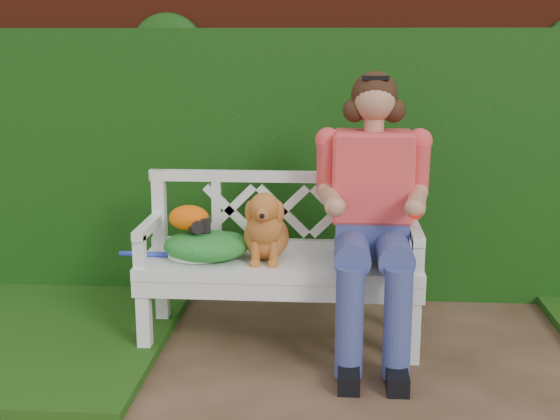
# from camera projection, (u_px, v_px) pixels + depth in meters

# --- Properties ---
(brick_wall) EXTENTS (10.00, 0.30, 2.20)m
(brick_wall) POSITION_uv_depth(u_px,v_px,m) (365.00, 123.00, 4.86)
(brick_wall) COLOR #5A1B0D
(brick_wall) RESTS_ON ground
(ivy_hedge) EXTENTS (10.00, 0.18, 1.70)m
(ivy_hedge) POSITION_uv_depth(u_px,v_px,m) (365.00, 167.00, 4.70)
(ivy_hedge) COLOR #1B4D0D
(ivy_hedge) RESTS_ON ground
(garden_bench) EXTENTS (1.61, 0.68, 0.48)m
(garden_bench) POSITION_uv_depth(u_px,v_px,m) (280.00, 301.00, 4.07)
(garden_bench) COLOR white
(garden_bench) RESTS_ON ground
(seated_woman) EXTENTS (0.73, 0.91, 1.49)m
(seated_woman) POSITION_uv_depth(u_px,v_px,m) (372.00, 214.00, 3.90)
(seated_woman) COLOR red
(seated_woman) RESTS_ON ground
(dog) EXTENTS (0.26, 0.36, 0.39)m
(dog) POSITION_uv_depth(u_px,v_px,m) (266.00, 224.00, 3.96)
(dog) COLOR #B77B36
(dog) RESTS_ON garden_bench
(tennis_racket) EXTENTS (0.64, 0.30, 0.03)m
(tennis_racket) POSITION_uv_depth(u_px,v_px,m) (193.00, 255.00, 4.03)
(tennis_racket) COLOR white
(tennis_racket) RESTS_ON garden_bench
(green_bag) EXTENTS (0.53, 0.46, 0.16)m
(green_bag) POSITION_uv_depth(u_px,v_px,m) (206.00, 245.00, 4.00)
(green_bag) COLOR green
(green_bag) RESTS_ON garden_bench
(camera_item) EXTENTS (0.13, 0.10, 0.08)m
(camera_item) POSITION_uv_depth(u_px,v_px,m) (200.00, 224.00, 3.97)
(camera_item) COLOR black
(camera_item) RESTS_ON green_bag
(baseball_glove) EXTENTS (0.23, 0.19, 0.14)m
(baseball_glove) POSITION_uv_depth(u_px,v_px,m) (189.00, 218.00, 3.98)
(baseball_glove) COLOR #EA5A08
(baseball_glove) RESTS_ON green_bag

